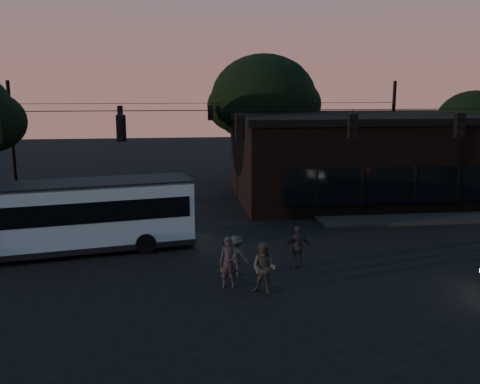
{
  "coord_description": "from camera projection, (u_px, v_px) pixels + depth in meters",
  "views": [
    {
      "loc": [
        -2.61,
        -16.52,
        7.08
      ],
      "look_at": [
        0.0,
        4.0,
        3.0
      ],
      "focal_mm": 40.0,
      "sensor_mm": 36.0,
      "label": 1
    }
  ],
  "objects": [
    {
      "name": "ground",
      "position": [
        255.0,
        303.0,
        17.77
      ],
      "size": [
        120.0,
        120.0,
        0.0
      ],
      "primitive_type": "plane",
      "color": "black",
      "rests_on": "ground"
    },
    {
      "name": "sidewalk_far_right",
      "position": [
        413.0,
        203.0,
        32.87
      ],
      "size": [
        14.0,
        10.0,
        0.15
      ],
      "primitive_type": "cube",
      "color": "black",
      "rests_on": "ground"
    },
    {
      "name": "building",
      "position": [
        357.0,
        157.0,
        33.91
      ],
      "size": [
        15.4,
        10.41,
        5.4
      ],
      "color": "black",
      "rests_on": "ground"
    },
    {
      "name": "tree_behind",
      "position": [
        264.0,
        99.0,
        38.48
      ],
      "size": [
        7.6,
        7.6,
        9.43
      ],
      "color": "black",
      "rests_on": "ground"
    },
    {
      "name": "tree_right",
      "position": [
        474.0,
        123.0,
        36.62
      ],
      "size": [
        5.2,
        5.2,
        6.86
      ],
      "color": "black",
      "rests_on": "ground"
    },
    {
      "name": "signal_rig_near",
      "position": [
        240.0,
        156.0,
        20.81
      ],
      "size": [
        26.24,
        0.3,
        7.5
      ],
      "color": "black",
      "rests_on": "ground"
    },
    {
      "name": "signal_rig_far",
      "position": [
        210.0,
        130.0,
        36.43
      ],
      "size": [
        26.24,
        0.3,
        7.5
      ],
      "color": "black",
      "rests_on": "ground"
    },
    {
      "name": "bus",
      "position": [
        64.0,
        214.0,
        22.87
      ],
      "size": [
        11.25,
        4.57,
        3.09
      ],
      "rotation": [
        0.0,
        0.0,
        0.19
      ],
      "color": "#9FBFCB",
      "rests_on": "ground"
    },
    {
      "name": "pedestrian_a",
      "position": [
        229.0,
        262.0,
        19.04
      ],
      "size": [
        0.76,
        0.6,
        1.86
      ],
      "primitive_type": "imported",
      "rotation": [
        0.0,
        0.0,
        -0.25
      ],
      "color": "black",
      "rests_on": "ground"
    },
    {
      "name": "pedestrian_b",
      "position": [
        264.0,
        269.0,
        18.46
      ],
      "size": [
        1.1,
        1.03,
        1.81
      ],
      "primitive_type": "imported",
      "rotation": [
        0.0,
        0.0,
        -0.5
      ],
      "color": "#2F2F2B",
      "rests_on": "ground"
    },
    {
      "name": "pedestrian_c",
      "position": [
        298.0,
        247.0,
        21.07
      ],
      "size": [
        1.05,
        0.53,
        1.73
      ],
      "primitive_type": "imported",
      "rotation": [
        0.0,
        0.0,
        3.25
      ],
      "color": "#232128",
      "rests_on": "ground"
    },
    {
      "name": "pedestrian_d",
      "position": [
        236.0,
        256.0,
        20.25
      ],
      "size": [
        1.17,
        0.97,
        1.57
      ],
      "primitive_type": "imported",
      "rotation": [
        0.0,
        0.0,
        2.69
      ],
      "color": "#212529",
      "rests_on": "ground"
    }
  ]
}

